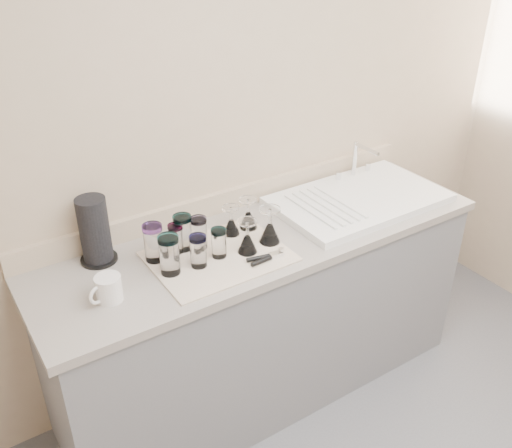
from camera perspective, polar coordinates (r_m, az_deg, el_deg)
counter_unit at (r=2.76m, az=0.74°, el=-9.04°), size 2.06×0.62×0.90m
sink_unit at (r=2.80m, az=10.22°, el=2.53°), size 0.82×0.50×0.22m
dish_towel at (r=2.35m, az=-3.74°, el=-3.25°), size 0.55×0.42×0.01m
tumbler_teal at (r=2.31m, az=-10.22°, el=-1.83°), size 0.08×0.08×0.16m
tumbler_cyan at (r=2.36m, az=-8.01°, el=-1.41°), size 0.06×0.06×0.13m
tumbler_purple at (r=2.37m, az=-5.73°, el=-0.87°), size 0.07×0.07×0.14m
tumbler_magenta at (r=2.22m, az=-8.66°, el=-3.03°), size 0.08×0.08×0.16m
tumbler_blue at (r=2.26m, az=-5.79°, el=-2.68°), size 0.07×0.07×0.14m
tumbler_lavender at (r=2.31m, az=-3.73°, el=-1.88°), size 0.06×0.06×0.13m
tumbler_extra at (r=2.37m, az=-7.32°, el=-0.82°), size 0.08×0.08×0.15m
goblet_back_left at (r=2.47m, az=-2.49°, el=-0.08°), size 0.07×0.07×0.13m
goblet_back_right at (r=2.51m, az=-0.78°, el=0.61°), size 0.08×0.08×0.14m
goblet_front_left at (r=2.34m, az=-0.87°, el=-1.75°), size 0.08×0.08×0.15m
goblet_front_right at (r=2.41m, az=1.38°, el=-0.67°), size 0.09×0.09×0.16m
can_opener at (r=2.31m, az=1.04°, el=-3.38°), size 0.16×0.06×0.02m
white_mug at (r=2.15m, az=-14.58°, el=-6.29°), size 0.15×0.12×0.10m
paper_towel_roll at (r=2.34m, az=-15.82°, el=-0.70°), size 0.15×0.15×0.28m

